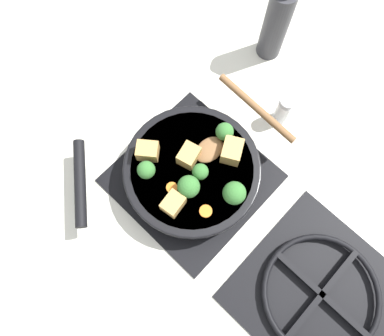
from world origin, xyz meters
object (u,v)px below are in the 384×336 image
(pepper_mill, at_px, (277,22))
(salt_shaker, at_px, (283,110))
(skillet_pan, at_px, (190,171))
(wooden_spoon, at_px, (236,127))

(pepper_mill, relative_size, salt_shaker, 2.65)
(skillet_pan, height_order, wooden_spoon, wooden_spoon)
(wooden_spoon, bearing_deg, salt_shaker, 161.28)
(salt_shaker, bearing_deg, wooden_spoon, -18.72)
(pepper_mill, xyz_separation_m, salt_shaker, (0.13, 0.14, -0.06))
(skillet_pan, xyz_separation_m, wooden_spoon, (-0.13, 0.01, 0.03))
(wooden_spoon, bearing_deg, pepper_mill, -157.92)
(skillet_pan, distance_m, pepper_mill, 0.40)
(skillet_pan, bearing_deg, pepper_mill, -166.20)
(pepper_mill, bearing_deg, salt_shaker, 48.50)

